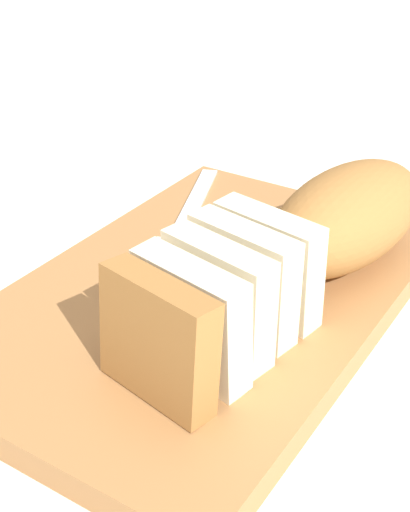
{
  "coord_description": "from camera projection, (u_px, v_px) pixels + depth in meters",
  "views": [
    {
      "loc": [
        0.41,
        0.28,
        0.34
      ],
      "look_at": [
        0.0,
        0.0,
        0.05
      ],
      "focal_mm": 51.0,
      "sensor_mm": 36.0,
      "label": 1
    }
  ],
  "objects": [
    {
      "name": "bread_knife",
      "position": [
        163.0,
        258.0,
        0.62
      ],
      "size": [
        0.26,
        0.12,
        0.02
      ],
      "rotation": [
        0.0,
        0.0,
        3.55
      ],
      "color": "silver",
      "rests_on": "cutting_board"
    },
    {
      "name": "bread_loaf",
      "position": [
        304.0,
        244.0,
        0.57
      ],
      "size": [
        0.35,
        0.13,
        0.09
      ],
      "rotation": [
        0.0,
        0.0,
        -0.12
      ],
      "color": "#996633",
      "rests_on": "cutting_board"
    },
    {
      "name": "crumb_near_knife",
      "position": [
        272.0,
        296.0,
        0.58
      ],
      "size": [
        0.01,
        0.01,
        0.01
      ],
      "primitive_type": "sphere",
      "color": "tan",
      "rests_on": "cutting_board"
    },
    {
      "name": "cutting_board",
      "position": [
        205.0,
        299.0,
        0.6
      ],
      "size": [
        0.43,
        0.29,
        0.02
      ],
      "primitive_type": "cube",
      "rotation": [
        0.0,
        0.0,
        0.03
      ],
      "color": "#9E6B3D",
      "rests_on": "ground_plane"
    },
    {
      "name": "ground_plane",
      "position": [
        205.0,
        311.0,
        0.61
      ],
      "size": [
        3.0,
        3.0,
        0.0
      ],
      "primitive_type": "plane",
      "color": "silver"
    },
    {
      "name": "crumb_near_loaf",
      "position": [
        229.0,
        245.0,
        0.65
      ],
      "size": [
        0.01,
        0.01,
        0.01
      ],
      "primitive_type": "sphere",
      "color": "tan",
      "rests_on": "cutting_board"
    }
  ]
}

